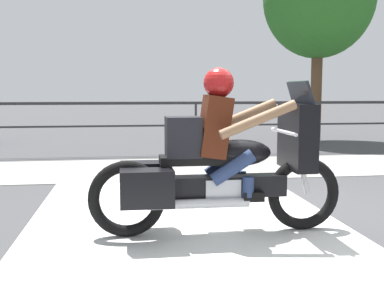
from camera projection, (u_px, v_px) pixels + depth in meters
name	position (u px, v px, depth m)	size (l,w,h in m)	color
ground_plane	(267.00, 216.00, 5.31)	(120.00, 120.00, 0.00)	#424244
sidewalk_band	(212.00, 167.00, 8.65)	(44.00, 2.40, 0.01)	#99968E
crosswalk_band	(186.00, 224.00, 4.98)	(3.26, 6.00, 0.01)	silver
fence_railing	(196.00, 113.00, 10.46)	(36.00, 0.05, 1.14)	#232326
motorcycle	(219.00, 161.00, 4.62)	(2.47, 0.76, 1.60)	black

